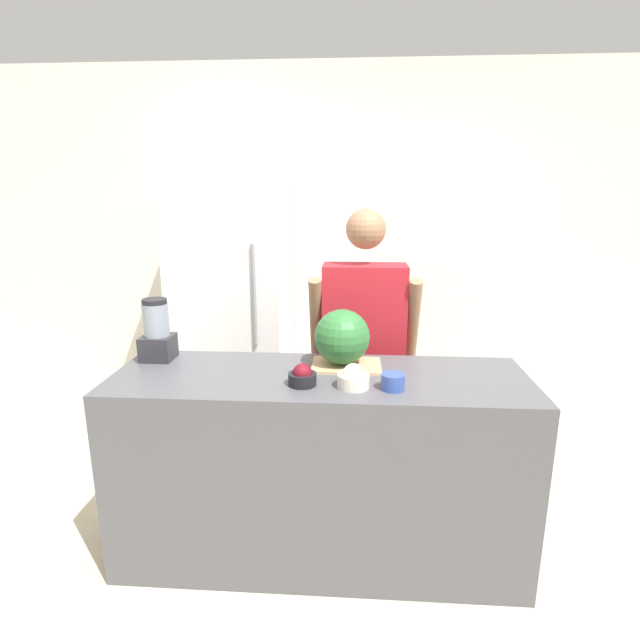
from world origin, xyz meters
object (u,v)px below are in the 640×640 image
object	(u,v)px
watermelon	(342,337)
bowl_cherries	(302,376)
person	(363,355)
bowl_cream	(353,378)
refrigerator	(234,310)
blender	(157,332)
bowl_small_blue	(393,382)

from	to	relation	value
watermelon	bowl_cherries	size ratio (longest dim) A/B	2.15
person	bowl_cream	world-z (taller)	person
person	bowl_cream	size ratio (longest dim) A/B	11.93
refrigerator	watermelon	bearing A→B (deg)	-54.82
bowl_cherries	blender	size ratio (longest dim) A/B	0.40
watermelon	bowl_cherries	world-z (taller)	watermelon
refrigerator	watermelon	xyz separation A→B (m)	(0.79, -1.11, 0.15)
bowl_small_blue	bowl_cherries	bearing A→B (deg)	176.28
refrigerator	blender	bearing A→B (deg)	-96.46
blender	bowl_cherries	bearing A→B (deg)	-21.36
bowl_small_blue	bowl_cream	bearing A→B (deg)	175.47
refrigerator	bowl_small_blue	xyz separation A→B (m)	(1.01, -1.39, 0.04)
watermelon	bowl_small_blue	size ratio (longest dim) A/B	2.66
refrigerator	person	size ratio (longest dim) A/B	1.12
person	blender	distance (m)	1.11
bowl_cream	blender	size ratio (longest dim) A/B	0.45
person	bowl_small_blue	xyz separation A→B (m)	(0.11, -0.70, 0.12)
person	refrigerator	bearing A→B (deg)	142.45
refrigerator	bowl_cream	xyz separation A→B (m)	(0.84, -1.37, 0.04)
watermelon	bowl_cherries	bearing A→B (deg)	-123.30
watermelon	bowl_cream	bearing A→B (deg)	-77.83
watermelon	blender	size ratio (longest dim) A/B	0.86
blender	refrigerator	bearing A→B (deg)	83.54
bowl_cherries	bowl_small_blue	world-z (taller)	bowl_cherries
bowl_small_blue	blender	xyz separation A→B (m)	(-1.13, 0.32, 0.10)
person	watermelon	xyz separation A→B (m)	(-0.11, -0.43, 0.23)
watermelon	bowl_cream	xyz separation A→B (m)	(0.06, -0.26, -0.10)
person	blender	xyz separation A→B (m)	(-1.02, -0.38, 0.22)
refrigerator	bowl_cream	distance (m)	1.61
watermelon	bowl_cream	size ratio (longest dim) A/B	1.91
person	bowl_small_blue	distance (m)	0.72
bowl_small_blue	blender	distance (m)	1.18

